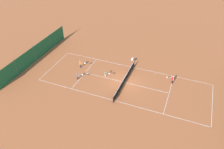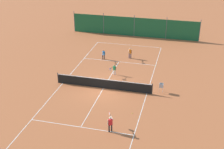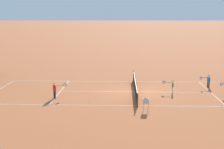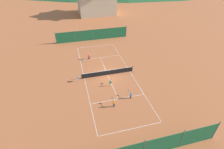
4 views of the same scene
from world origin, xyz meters
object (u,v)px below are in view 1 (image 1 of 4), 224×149
(tennis_net, at_px, (125,80))
(player_near_service, at_px, (78,76))
(player_far_baseline, at_px, (172,79))
(tennis_ball_by_net_right, at_px, (122,81))
(tennis_ball_far_corner, at_px, (154,75))
(tennis_ball_service_box, at_px, (98,60))
(ball_hopper, at_px, (132,59))
(player_near_baseline, at_px, (80,64))
(player_far_service, at_px, (106,73))

(tennis_net, height_order, player_near_service, player_near_service)
(tennis_net, relative_size, player_far_baseline, 7.07)
(tennis_ball_by_net_right, relative_size, tennis_ball_far_corner, 1.00)
(player_far_baseline, bearing_deg, tennis_net, -70.08)
(tennis_net, height_order, tennis_ball_far_corner, tennis_net)
(player_near_service, relative_size, tennis_ball_service_box, 17.22)
(player_far_baseline, distance_m, tennis_ball_far_corner, 3.06)
(tennis_net, bearing_deg, ball_hopper, -174.31)
(tennis_ball_by_net_right, height_order, ball_hopper, ball_hopper)
(tennis_ball_far_corner, bearing_deg, tennis_net, -46.44)
(player_near_baseline, distance_m, tennis_ball_by_net_right, 7.36)
(player_far_service, distance_m, ball_hopper, 5.63)
(player_far_baseline, bearing_deg, tennis_ball_far_corner, -111.94)
(player_near_service, bearing_deg, tennis_net, 105.57)
(player_far_baseline, bearing_deg, tennis_ball_service_box, -98.06)
(player_far_baseline, xyz_separation_m, tennis_ball_far_corner, (-1.11, -2.76, -0.72))
(tennis_net, bearing_deg, player_far_baseline, 109.92)
(player_near_service, xyz_separation_m, tennis_ball_by_net_right, (-1.89, 6.20, -0.63))
(player_near_baseline, height_order, tennis_ball_service_box, player_near_baseline)
(tennis_ball_by_net_right, bearing_deg, player_near_baseline, -97.47)
(tennis_net, bearing_deg, tennis_ball_by_net_right, -96.30)
(player_near_baseline, relative_size, tennis_ball_far_corner, 18.59)
(tennis_ball_far_corner, bearing_deg, player_far_baseline, 68.06)
(player_far_service, height_order, tennis_ball_service_box, player_far_service)
(tennis_ball_far_corner, distance_m, ball_hopper, 4.57)
(ball_hopper, bearing_deg, tennis_net, 5.69)
(player_near_service, xyz_separation_m, ball_hopper, (-7.14, 6.08, -0.01))
(tennis_net, height_order, tennis_ball_by_net_right, tennis_net)
(tennis_ball_service_box, bearing_deg, tennis_ball_by_net_right, 54.64)
(player_near_baseline, relative_size, tennis_ball_service_box, 18.59)
(player_far_baseline, distance_m, tennis_ball_by_net_right, 7.16)
(player_far_baseline, xyz_separation_m, player_far_service, (2.03, -9.41, -0.11))
(player_far_baseline, height_order, player_far_service, player_far_baseline)
(player_near_service, relative_size, tennis_ball_by_net_right, 17.22)
(player_far_service, distance_m, tennis_ball_service_box, 4.87)
(player_far_service, relative_size, tennis_ball_far_corner, 16.71)
(player_near_service, xyz_separation_m, tennis_ball_far_corner, (-5.26, 10.20, -0.63))
(player_near_baseline, bearing_deg, tennis_net, 82.59)
(tennis_ball_far_corner, bearing_deg, player_near_baseline, -77.89)
(tennis_net, height_order, tennis_ball_service_box, tennis_net)
(player_near_baseline, relative_size, player_near_service, 1.08)
(player_near_baseline, distance_m, ball_hopper, 8.34)
(player_far_baseline, distance_m, player_near_service, 13.61)
(tennis_net, height_order, player_near_baseline, player_near_baseline)
(player_near_service, bearing_deg, player_far_baseline, 107.73)
(player_near_baseline, bearing_deg, tennis_ball_far_corner, 102.11)
(player_near_baseline, height_order, player_far_service, player_near_baseline)
(player_near_service, bearing_deg, player_near_baseline, -159.50)
(player_far_baseline, height_order, ball_hopper, player_far_baseline)
(tennis_net, xyz_separation_m, ball_hopper, (-5.30, -0.53, 0.15))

